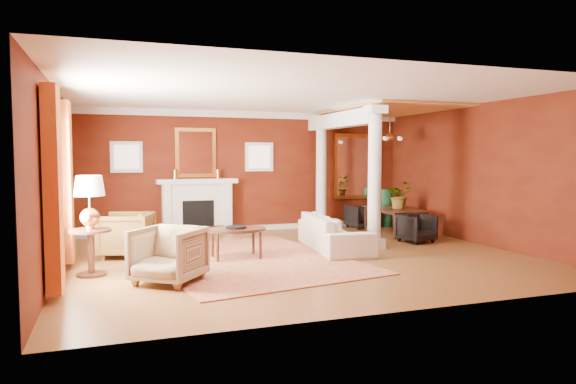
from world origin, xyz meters
name	(u,v)px	position (x,y,z in m)	size (l,w,h in m)	color
ground	(298,256)	(0.00, 0.00, 0.00)	(8.00, 8.00, 0.00)	brown
room_shell	(299,145)	(0.00, 0.00, 2.02)	(8.04, 7.04, 2.92)	#581E0C
fireplace	(197,206)	(-1.30, 3.32, 0.65)	(1.85, 0.42, 1.29)	silver
overmantel_mirror	(196,153)	(-1.30, 3.45, 1.90)	(0.95, 0.07, 1.15)	#C68C3A
flank_window_left	(126,157)	(-2.85, 3.46, 1.80)	(0.70, 0.07, 0.70)	silver
flank_window_right	(259,157)	(0.25, 3.46, 1.80)	(0.70, 0.07, 0.70)	silver
left_window	(59,184)	(-3.89, -0.60, 1.42)	(0.21, 2.55, 2.60)	white
column_front	(375,176)	(1.70, 0.30, 1.43)	(0.36, 0.36, 2.80)	silver
column_back	(321,172)	(1.70, 3.00, 1.43)	(0.36, 0.36, 2.80)	silver
header_beam	(341,120)	(1.70, 1.90, 2.62)	(0.30, 3.20, 0.32)	silver
amber_ceiling	(389,110)	(2.85, 1.75, 2.87)	(2.30, 3.40, 0.04)	#E29242
dining_mirror	(357,166)	(2.90, 3.45, 1.55)	(1.30, 0.07, 1.70)	#C68C3A
chandelier	(390,137)	(2.90, 1.80, 2.25)	(0.60, 0.62, 0.75)	#BC7C3B
crown_trim	(249,115)	(0.00, 3.46, 2.82)	(8.00, 0.08, 0.16)	silver
base_trim	(250,228)	(0.00, 3.46, 0.06)	(8.00, 0.08, 0.12)	silver
rug	(247,260)	(-0.96, -0.02, 0.01)	(3.21, 4.29, 0.02)	maroon
sofa	(334,227)	(0.91, 0.44, 0.45)	(2.29, 0.67, 0.90)	beige
armchair_leopard	(126,232)	(-2.95, 1.00, 0.44)	(0.86, 0.81, 0.89)	black
armchair_stripe	(168,252)	(-2.43, -1.21, 0.44)	(0.86, 0.81, 0.89)	tan
coffee_table	(236,231)	(-1.11, 0.17, 0.50)	(1.08, 1.08, 0.55)	black
coffee_book	(232,222)	(-1.19, 0.13, 0.66)	(0.17, 0.02, 0.23)	black
side_table	(90,208)	(-3.50, -0.37, 1.03)	(0.61, 0.61, 1.53)	black
dining_table	(396,214)	(3.13, 1.88, 0.47)	(1.69, 0.59, 0.94)	black
dining_chair_near	(417,227)	(2.90, 0.64, 0.33)	(0.63, 0.59, 0.65)	black
dining_chair_far	(361,215)	(2.78, 2.98, 0.33)	(0.63, 0.59, 0.65)	black
green_urn	(385,212)	(3.50, 3.00, 0.39)	(0.41, 0.41, 0.98)	#154123
potted_plant	(399,183)	(3.18, 1.81, 1.19)	(0.57, 0.64, 0.50)	#26591E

